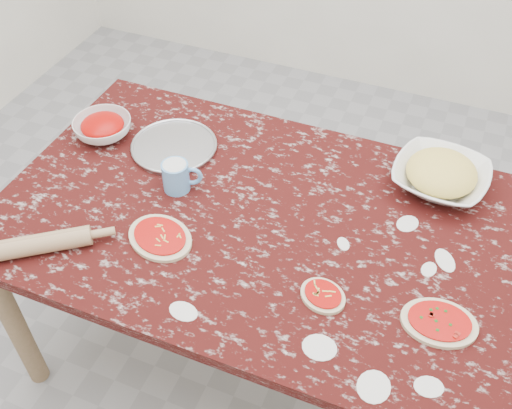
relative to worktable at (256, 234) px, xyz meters
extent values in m
plane|color=gray|center=(0.00, 0.00, -0.67)|extent=(4.00, 4.00, 0.00)
cube|color=#330B0A|center=(0.00, 0.00, 0.06)|extent=(1.60, 1.00, 0.04)
cube|color=#85664B|center=(0.00, 0.00, 0.00)|extent=(1.50, 0.90, 0.08)
cylinder|color=#85664B|center=(-0.72, -0.42, -0.31)|extent=(0.07, 0.07, 0.71)
cylinder|color=#85664B|center=(-0.72, 0.42, -0.31)|extent=(0.07, 0.07, 0.71)
cylinder|color=#85664B|center=(0.72, 0.42, -0.31)|extent=(0.07, 0.07, 0.71)
cylinder|color=#B2B2B7|center=(-0.39, 0.20, 0.09)|extent=(0.36, 0.36, 0.01)
imported|color=white|center=(-0.65, 0.17, 0.11)|extent=(0.24, 0.24, 0.06)
imported|color=white|center=(0.49, 0.35, 0.12)|extent=(0.33, 0.33, 0.07)
cylinder|color=#63A5E8|center=(-0.28, 0.02, 0.13)|extent=(0.09, 0.09, 0.10)
torus|color=#63A5E8|center=(-0.24, 0.04, 0.13)|extent=(0.07, 0.04, 0.07)
cylinder|color=silver|center=(-0.28, 0.02, 0.17)|extent=(0.07, 0.07, 0.01)
ellipsoid|color=beige|center=(-0.23, -0.20, 0.09)|extent=(0.25, 0.22, 0.01)
ellipsoid|color=red|center=(-0.23, -0.20, 0.10)|extent=(0.21, 0.18, 0.00)
ellipsoid|color=beige|center=(0.28, -0.22, 0.09)|extent=(0.16, 0.15, 0.01)
ellipsoid|color=red|center=(0.28, -0.22, 0.10)|extent=(0.13, 0.12, 0.00)
ellipsoid|color=beige|center=(0.59, -0.18, 0.09)|extent=(0.22, 0.18, 0.01)
ellipsoid|color=red|center=(0.59, -0.18, 0.10)|extent=(0.18, 0.15, 0.00)
cylinder|color=tan|center=(-0.53, -0.37, 0.11)|extent=(0.27, 0.22, 0.06)
camera|label=1|loc=(0.48, -1.18, 1.39)|focal=41.66mm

